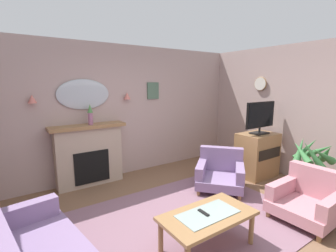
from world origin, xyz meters
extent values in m
cube|color=brown|center=(0.00, 0.00, -0.05)|extent=(6.62, 5.84, 0.10)
cube|color=#B29993|center=(0.00, 2.47, 1.34)|extent=(6.62, 0.10, 2.68)
cube|color=#B29993|center=(2.86, 0.00, 1.34)|extent=(0.10, 5.84, 2.68)
cube|color=#7F5B6B|center=(0.00, 0.20, 0.01)|extent=(3.20, 2.40, 0.01)
cube|color=tan|center=(-0.74, 2.26, 0.55)|extent=(1.20, 0.28, 1.10)
cube|color=black|center=(-0.74, 2.16, 0.38)|extent=(0.64, 0.12, 0.60)
cube|color=olive|center=(-0.74, 2.24, 1.13)|extent=(1.36, 0.36, 0.06)
cylinder|color=#9E6084|center=(-0.69, 2.22, 1.27)|extent=(0.09, 0.09, 0.22)
cone|color=#4C8447|center=(-0.69, 2.22, 1.46)|extent=(0.10, 0.10, 0.16)
ellipsoid|color=#B2BCC6|center=(-0.74, 2.39, 1.71)|extent=(0.96, 0.06, 0.56)
cone|color=#D17066|center=(-1.59, 2.34, 1.66)|extent=(0.14, 0.14, 0.14)
cone|color=#D17066|center=(0.11, 2.34, 1.66)|extent=(0.14, 0.14, 0.14)
cylinder|color=silver|center=(2.77, 1.12, 1.90)|extent=(0.04, 0.28, 0.28)
torus|color=olive|center=(2.77, 1.12, 1.90)|extent=(0.03, 0.31, 0.31)
cube|color=#4C6B56|center=(0.76, 2.40, 1.75)|extent=(0.28, 0.03, 0.36)
cube|color=olive|center=(-0.18, -0.37, 0.42)|extent=(1.10, 0.60, 0.04)
cube|color=#8C9E99|center=(-0.18, -0.37, 0.44)|extent=(0.72, 0.36, 0.01)
cylinder|color=olive|center=(0.31, -0.61, 0.20)|extent=(0.06, 0.06, 0.40)
cylinder|color=olive|center=(-0.67, -0.13, 0.20)|extent=(0.06, 0.06, 0.40)
cylinder|color=olive|center=(0.31, -0.13, 0.20)|extent=(0.06, 0.06, 0.40)
cube|color=black|center=(-0.22, -0.34, 0.45)|extent=(0.04, 0.16, 0.02)
cube|color=gray|center=(-1.92, 0.90, 0.40)|extent=(0.77, 0.27, 0.24)
cylinder|color=olive|center=(-1.58, 0.94, 0.05)|extent=(0.07, 0.07, 0.10)
cube|color=gray|center=(1.12, 0.68, 0.18)|extent=(1.13, 1.13, 0.16)
cube|color=gray|center=(1.38, 0.90, 0.48)|extent=(0.65, 0.71, 0.45)
cube|color=gray|center=(0.90, 0.93, 0.37)|extent=(0.64, 0.58, 0.22)
cube|color=gray|center=(1.34, 0.42, 0.37)|extent=(0.64, 0.58, 0.22)
cylinder|color=olive|center=(0.64, 0.71, 0.05)|extent=(0.06, 0.06, 0.10)
cylinder|color=olive|center=(1.09, 0.20, 0.05)|extent=(0.06, 0.06, 0.10)
cylinder|color=olive|center=(1.15, 1.16, 0.05)|extent=(0.06, 0.06, 0.10)
cylinder|color=olive|center=(1.60, 0.64, 0.05)|extent=(0.06, 0.06, 0.10)
cube|color=#B77A84|center=(1.37, -0.71, 0.18)|extent=(0.82, 0.82, 0.16)
cube|color=#B77A84|center=(1.71, -0.70, 0.48)|extent=(0.18, 0.80, 0.45)
cube|color=#B77A84|center=(1.36, -0.37, 0.37)|extent=(0.72, 0.16, 0.22)
cube|color=#B77A84|center=(1.38, -1.05, 0.37)|extent=(0.72, 0.16, 0.22)
cylinder|color=olive|center=(1.02, -0.37, 0.05)|extent=(0.06, 0.06, 0.10)
cylinder|color=olive|center=(1.04, -1.05, 0.05)|extent=(0.06, 0.06, 0.10)
cylinder|color=olive|center=(1.70, -0.36, 0.05)|extent=(0.06, 0.06, 0.10)
cube|color=olive|center=(2.26, 0.74, 0.45)|extent=(0.80, 0.56, 0.90)
cube|color=black|center=(2.26, 0.45, 0.54)|extent=(0.68, 0.02, 0.20)
cube|color=black|center=(2.26, 0.72, 0.92)|extent=(0.36, 0.24, 0.03)
cylinder|color=black|center=(2.26, 0.72, 0.98)|extent=(0.04, 0.04, 0.10)
cube|color=black|center=(2.26, 0.72, 1.29)|extent=(0.84, 0.04, 0.52)
cube|color=black|center=(2.26, 0.70, 1.29)|extent=(0.80, 0.01, 0.48)
cylinder|color=brown|center=(2.11, -0.40, 0.15)|extent=(0.34, 0.34, 0.30)
cylinder|color=brown|center=(2.11, -0.40, 0.45)|extent=(0.06, 0.06, 0.32)
cone|color=#38753D|center=(2.30, -0.41, 0.80)|extent=(0.16, 0.47, 0.37)
cone|color=#38753D|center=(2.21, -0.24, 0.80)|extent=(0.43, 0.34, 0.43)
cone|color=#38753D|center=(2.07, -0.21, 0.80)|extent=(0.41, 0.21, 0.45)
cone|color=#38753D|center=(1.94, -0.31, 0.80)|extent=(0.33, 0.48, 0.35)
cone|color=#38753D|center=(1.94, -0.49, 0.80)|extent=(0.29, 0.40, 0.46)
cone|color=#38753D|center=(2.06, -0.58, 0.80)|extent=(0.49, 0.26, 0.34)
cone|color=#38753D|center=(2.23, -0.55, 0.80)|extent=(0.43, 0.37, 0.40)
camera|label=1|loc=(-2.00, -2.22, 1.92)|focal=25.91mm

